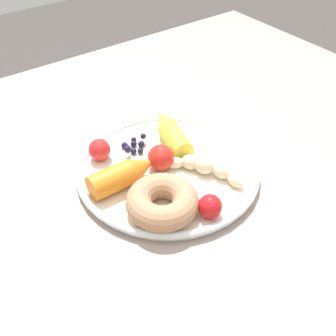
% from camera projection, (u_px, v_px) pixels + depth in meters
% --- Properties ---
extents(dining_table, '(1.12, 0.99, 0.75)m').
position_uv_depth(dining_table, '(191.00, 203.00, 0.75)').
color(dining_table, gray).
rests_on(dining_table, ground_plane).
extents(plate, '(0.30, 0.30, 0.02)m').
position_uv_depth(plate, '(168.00, 169.00, 0.68)').
color(plate, white).
rests_on(plate, dining_table).
extents(banana, '(0.08, 0.12, 0.03)m').
position_uv_depth(banana, '(206.00, 167.00, 0.66)').
color(banana, beige).
rests_on(banana, plate).
extents(carrot_orange, '(0.12, 0.04, 0.04)m').
position_uv_depth(carrot_orange, '(125.00, 174.00, 0.63)').
color(carrot_orange, orange).
rests_on(carrot_orange, plate).
extents(carrot_yellow, '(0.07, 0.13, 0.04)m').
position_uv_depth(carrot_yellow, '(171.00, 131.00, 0.72)').
color(carrot_yellow, yellow).
rests_on(carrot_yellow, plate).
extents(donut, '(0.15, 0.15, 0.04)m').
position_uv_depth(donut, '(162.00, 202.00, 0.59)').
color(donut, '#AC7D5B').
rests_on(donut, plate).
extents(blueberry_pile, '(0.05, 0.04, 0.02)m').
position_uv_depth(blueberry_pile, '(133.00, 146.00, 0.71)').
color(blueberry_pile, '#191638').
rests_on(blueberry_pile, plate).
extents(tomato_near, '(0.04, 0.04, 0.04)m').
position_uv_depth(tomato_near, '(161.00, 157.00, 0.66)').
color(tomato_near, red).
rests_on(tomato_near, plate).
extents(tomato_mid, '(0.04, 0.04, 0.04)m').
position_uv_depth(tomato_mid, '(210.00, 206.00, 0.59)').
color(tomato_mid, red).
rests_on(tomato_mid, plate).
extents(tomato_far, '(0.04, 0.04, 0.04)m').
position_uv_depth(tomato_far, '(100.00, 150.00, 0.68)').
color(tomato_far, red).
rests_on(tomato_far, plate).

